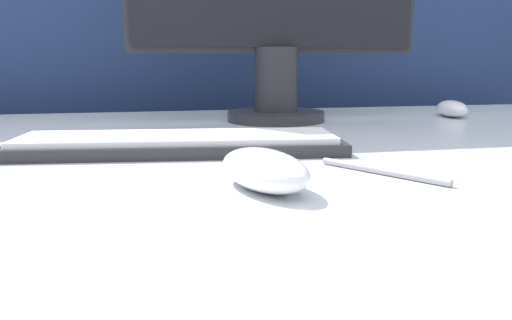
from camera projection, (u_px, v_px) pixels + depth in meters
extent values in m
cube|color=navy|center=(165.00, 96.00, 1.33)|extent=(5.00, 0.03, 1.46)
ellipsoid|color=white|center=(264.00, 170.00, 0.48)|extent=(0.10, 0.14, 0.04)
cube|color=#28282D|center=(179.00, 146.00, 0.67)|extent=(0.45, 0.17, 0.02)
cube|color=silver|center=(179.00, 137.00, 0.67)|extent=(0.43, 0.16, 0.01)
cylinder|color=#28282D|center=(276.00, 116.00, 1.01)|extent=(0.20, 0.20, 0.02)
cylinder|color=#28282D|center=(276.00, 80.00, 1.00)|extent=(0.09, 0.09, 0.13)
ellipsoid|color=white|center=(452.00, 109.00, 1.08)|extent=(0.09, 0.13, 0.04)
cylinder|color=#99999E|center=(382.00, 171.00, 0.54)|extent=(0.09, 0.14, 0.01)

